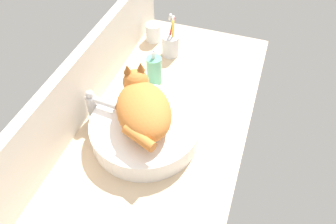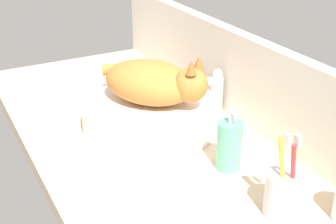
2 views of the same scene
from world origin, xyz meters
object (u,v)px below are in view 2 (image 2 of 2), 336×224
(sink_basin, at_px, (150,114))
(faucet, at_px, (213,91))
(soap_dispenser, at_px, (229,145))
(toothbrush_cup, at_px, (283,193))
(cat, at_px, (154,82))

(sink_basin, relative_size, faucet, 2.68)
(soap_dispenser, relative_size, toothbrush_cup, 0.80)
(cat, bearing_deg, faucet, 88.49)
(sink_basin, bearing_deg, faucet, 85.30)
(soap_dispenser, bearing_deg, sink_basin, -165.69)
(sink_basin, height_order, toothbrush_cup, toothbrush_cup)
(sink_basin, relative_size, toothbrush_cup, 1.95)
(faucet, height_order, toothbrush_cup, toothbrush_cup)
(cat, height_order, soap_dispenser, cat)
(cat, xyz_separation_m, soap_dispenser, (0.26, 0.06, -0.07))
(faucet, distance_m, soap_dispenser, 0.28)
(cat, bearing_deg, soap_dispenser, 13.15)
(faucet, relative_size, toothbrush_cup, 0.73)
(cat, relative_size, faucet, 2.22)
(soap_dispenser, bearing_deg, toothbrush_cup, -0.80)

